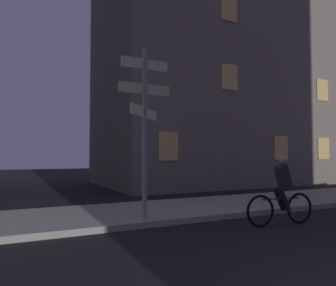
{
  "coord_description": "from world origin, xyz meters",
  "views": [
    {
      "loc": [
        -3.5,
        -1.5,
        1.58
      ],
      "look_at": [
        -0.26,
        4.95,
        1.88
      ],
      "focal_mm": 33.79,
      "sensor_mm": 36.0,
      "label": 1
    }
  ],
  "objects": [
    {
      "name": "sidewalk_kerb",
      "position": [
        0.0,
        6.48,
        0.07
      ],
      "size": [
        40.0,
        3.06,
        0.14
      ],
      "primitive_type": "cube",
      "color": "#9E9991",
      "rests_on": "ground_plane"
    },
    {
      "name": "signpost",
      "position": [
        -0.71,
        5.26,
        2.44
      ],
      "size": [
        1.28,
        1.1,
        3.94
      ],
      "color": "gray",
      "rests_on": "sidewalk_kerb"
    },
    {
      "name": "cyclist",
      "position": [
        2.13,
        3.86,
        0.75
      ],
      "size": [
        1.82,
        0.37,
        1.61
      ],
      "color": "black",
      "rests_on": "ground_plane"
    },
    {
      "name": "building_right_block",
      "position": [
        7.26,
        14.04,
        9.69
      ],
      "size": [
        12.86,
        7.51,
        19.39
      ],
      "color": "slate",
      "rests_on": "ground_plane"
    }
  ]
}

